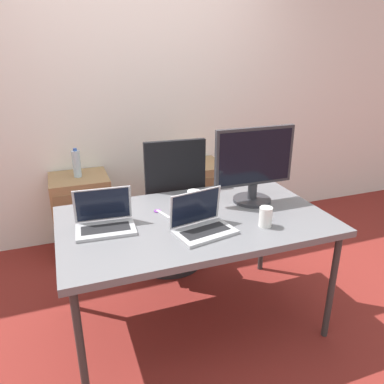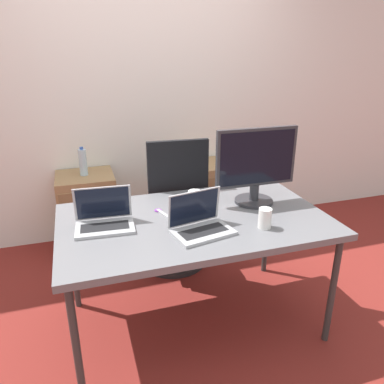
{
  "view_description": "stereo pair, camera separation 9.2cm",
  "coord_description": "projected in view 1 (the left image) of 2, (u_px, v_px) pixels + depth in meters",
  "views": [
    {
      "loc": [
        -0.72,
        -1.9,
        1.73
      ],
      "look_at": [
        0.0,
        0.05,
        0.92
      ],
      "focal_mm": 35.0,
      "sensor_mm": 36.0,
      "label": 1
    },
    {
      "loc": [
        -0.63,
        -1.93,
        1.73
      ],
      "look_at": [
        0.0,
        0.05,
        0.92
      ],
      "focal_mm": 35.0,
      "sensor_mm": 36.0,
      "label": 2
    }
  ],
  "objects": [
    {
      "name": "office_chair",
      "position": [
        170.0,
        219.0,
        3.0
      ],
      "size": [
        0.56,
        0.57,
        1.12
      ],
      "color": "#232326",
      "rests_on": "ground_plane"
    },
    {
      "name": "laptop_right",
      "position": [
        105.0,
        221.0,
        2.09
      ],
      "size": [
        0.34,
        0.25,
        0.22
      ],
      "color": "#ADADB2",
      "rests_on": "desk"
    },
    {
      "name": "ground_plane",
      "position": [
        194.0,
        321.0,
        2.52
      ],
      "size": [
        14.0,
        14.0,
        0.0
      ],
      "primitive_type": "plane",
      "color": "maroon"
    },
    {
      "name": "cabinet_right",
      "position": [
        197.0,
        198.0,
        3.62
      ],
      "size": [
        0.48,
        0.45,
        0.7
      ],
      "color": "#99754C",
      "rests_on": "ground_plane"
    },
    {
      "name": "water_bottle",
      "position": [
        77.0,
        164.0,
        3.11
      ],
      "size": [
        0.07,
        0.07,
        0.24
      ],
      "color": "silver",
      "rests_on": "cabinet_left"
    },
    {
      "name": "wall_back",
      "position": [
        136.0,
        97.0,
        3.34
      ],
      "size": [
        10.0,
        0.05,
        2.6
      ],
      "color": "white",
      "rests_on": "ground_plane"
    },
    {
      "name": "cabinet_left",
      "position": [
        83.0,
        214.0,
        3.27
      ],
      "size": [
        0.48,
        0.45,
        0.7
      ],
      "color": "#99754C",
      "rests_on": "ground_plane"
    },
    {
      "name": "coffee_cup_white",
      "position": [
        266.0,
        217.0,
        2.12
      ],
      "size": [
        0.07,
        0.07,
        0.12
      ],
      "color": "white",
      "rests_on": "desk"
    },
    {
      "name": "mouse",
      "position": [
        212.0,
        212.0,
        2.28
      ],
      "size": [
        0.04,
        0.06,
        0.03
      ],
      "color": "silver",
      "rests_on": "desk"
    },
    {
      "name": "laptop_left",
      "position": [
        202.0,
        224.0,
        2.06
      ],
      "size": [
        0.36,
        0.28,
        0.22
      ],
      "color": "#ADADB2",
      "rests_on": "desk"
    },
    {
      "name": "coffee_cup_brown",
      "position": [
        194.0,
        199.0,
        2.37
      ],
      "size": [
        0.08,
        0.08,
        0.11
      ],
      "color": "maroon",
      "rests_on": "desk"
    },
    {
      "name": "monitor",
      "position": [
        254.0,
        165.0,
        2.39
      ],
      "size": [
        0.54,
        0.25,
        0.49
      ],
      "color": "#2D2D33",
      "rests_on": "desk"
    },
    {
      "name": "scissors",
      "position": [
        161.0,
        213.0,
        2.29
      ],
      "size": [
        0.08,
        0.17,
        0.01
      ],
      "color": "#B2B2B7",
      "rests_on": "desk"
    },
    {
      "name": "desk",
      "position": [
        195.0,
        225.0,
        2.26
      ],
      "size": [
        1.59,
        0.94,
        0.77
      ],
      "color": "slate",
      "rests_on": "ground_plane"
    }
  ]
}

